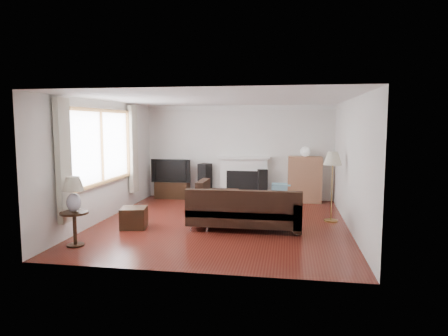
% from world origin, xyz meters
% --- Properties ---
extents(room, '(5.10, 5.60, 2.54)m').
position_xyz_m(room, '(0.00, 0.00, 1.25)').
color(room, '#591B13').
rests_on(room, ground).
extents(window, '(0.12, 2.74, 1.54)m').
position_xyz_m(window, '(-2.45, -0.20, 1.55)').
color(window, olive).
rests_on(window, room).
extents(curtain_near, '(0.10, 0.35, 2.10)m').
position_xyz_m(curtain_near, '(-2.40, -1.72, 1.40)').
color(curtain_near, beige).
rests_on(curtain_near, room).
extents(curtain_far, '(0.10, 0.35, 2.10)m').
position_xyz_m(curtain_far, '(-2.40, 1.32, 1.40)').
color(curtain_far, beige).
rests_on(curtain_far, room).
extents(fireplace, '(1.40, 0.26, 1.15)m').
position_xyz_m(fireplace, '(0.15, 2.64, 0.57)').
color(fireplace, white).
rests_on(fireplace, room).
extents(tv_stand, '(0.90, 0.41, 0.45)m').
position_xyz_m(tv_stand, '(-1.79, 2.50, 0.23)').
color(tv_stand, black).
rests_on(tv_stand, ground).
extents(television, '(1.07, 0.14, 0.62)m').
position_xyz_m(television, '(-1.79, 2.50, 0.76)').
color(television, black).
rests_on(television, tv_stand).
extents(speaker_left, '(0.37, 0.40, 0.96)m').
position_xyz_m(speaker_left, '(-0.88, 2.52, 0.48)').
color(speaker_left, black).
rests_on(speaker_left, ground).
extents(speaker_right, '(0.30, 0.33, 0.83)m').
position_xyz_m(speaker_right, '(0.65, 2.55, 0.42)').
color(speaker_right, black).
rests_on(speaker_right, ground).
extents(bookshelf, '(0.86, 0.41, 1.18)m').
position_xyz_m(bookshelf, '(1.74, 2.52, 0.59)').
color(bookshelf, '#9A6647').
rests_on(bookshelf, ground).
extents(globe_lamp, '(0.25, 0.25, 0.25)m').
position_xyz_m(globe_lamp, '(1.74, 2.52, 1.31)').
color(globe_lamp, white).
rests_on(globe_lamp, bookshelf).
extents(sectional_sofa, '(2.33, 1.71, 0.75)m').
position_xyz_m(sectional_sofa, '(0.51, -0.37, 0.38)').
color(sectional_sofa, black).
rests_on(sectional_sofa, ground).
extents(coffee_table, '(1.17, 0.87, 0.41)m').
position_xyz_m(coffee_table, '(0.65, 0.87, 0.20)').
color(coffee_table, '#966647').
rests_on(coffee_table, ground).
extents(footstool, '(0.56, 0.56, 0.40)m').
position_xyz_m(footstool, '(-1.62, -0.64, 0.20)').
color(footstool, black).
rests_on(footstool, ground).
extents(floor_lamp, '(0.46, 0.46, 1.45)m').
position_xyz_m(floor_lamp, '(2.22, 0.53, 0.72)').
color(floor_lamp, '#A67B39').
rests_on(floor_lamp, ground).
extents(side_table, '(0.46, 0.46, 0.58)m').
position_xyz_m(side_table, '(-2.15, -1.88, 0.29)').
color(side_table, black).
rests_on(side_table, ground).
extents(table_lamp, '(0.36, 0.36, 0.58)m').
position_xyz_m(table_lamp, '(-2.15, -1.88, 0.86)').
color(table_lamp, silver).
rests_on(table_lamp, side_table).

